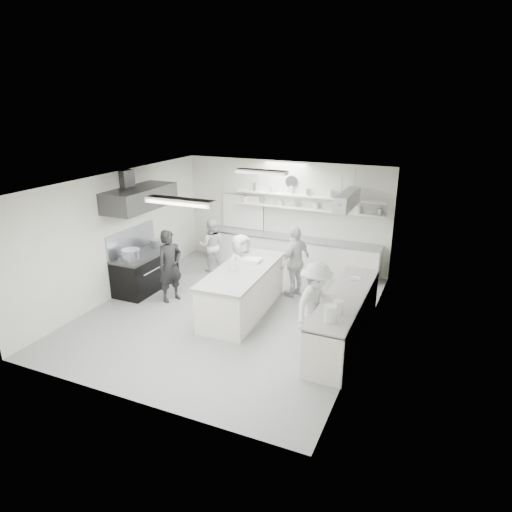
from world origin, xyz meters
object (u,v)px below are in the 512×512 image
at_px(back_counter, 290,253).
at_px(right_counter, 344,319).
at_px(stove, 146,271).
at_px(cook_back, 211,245).
at_px(cook_stove, 170,266).
at_px(prep_island, 243,291).

relative_size(back_counter, right_counter, 1.52).
height_order(back_counter, right_counter, right_counter).
height_order(stove, right_counter, right_counter).
relative_size(stove, right_counter, 0.55).
distance_m(stove, cook_back, 2.02).
bearing_deg(cook_stove, stove, 92.73).
bearing_deg(stove, cook_stove, -19.92).
bearing_deg(back_counter, prep_island, -90.90).
distance_m(stove, cook_stove, 1.16).
height_order(right_counter, cook_back, cook_back).
distance_m(cook_stove, cook_back, 2.14).
xyz_separation_m(back_counter, prep_island, (-0.05, -3.06, 0.04)).
bearing_deg(right_counter, stove, 173.48).
bearing_deg(back_counter, stove, -136.01).
height_order(stove, prep_island, prep_island).
bearing_deg(stove, cook_back, 62.22).
bearing_deg(cook_back, stove, 36.38).
bearing_deg(stove, right_counter, -6.52).
relative_size(stove, cook_back, 1.21).
height_order(stove, cook_stove, cook_stove).
bearing_deg(cook_back, back_counter, -178.22).
bearing_deg(prep_island, stove, 172.25).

